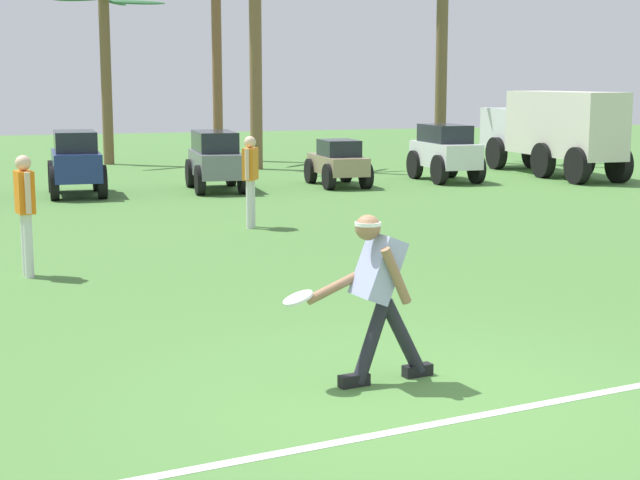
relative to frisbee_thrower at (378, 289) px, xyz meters
name	(u,v)px	position (x,y,z in m)	size (l,w,h in m)	color
ground_plane	(417,398)	(0.15, -0.47, -0.80)	(80.00, 80.00, 0.00)	#4B7C39
field_line_paint	(450,421)	(0.15, -1.05, -0.79)	(23.87, 0.11, 0.01)	white
frisbee_thrower	(378,289)	(0.00, 0.00, 0.00)	(1.12, 0.47, 1.42)	#23232D
frisbee_in_flight	(298,298)	(-0.66, 0.10, -0.05)	(0.25, 0.26, 0.11)	white
teammate_near_sideline	(250,173)	(1.17, 8.75, 0.14)	(0.34, 0.46, 1.56)	silver
teammate_midfield	(25,204)	(-2.60, 5.57, 0.14)	(0.25, 0.50, 1.56)	silver
parked_car_slot_b	(76,161)	(-1.25, 14.57, -0.06)	(1.23, 2.38, 1.40)	navy
parked_car_slot_c	(215,159)	(1.86, 14.60, -0.08)	(1.30, 2.46, 1.34)	slate
parked_car_slot_d	(338,162)	(4.81, 14.57, -0.23)	(1.16, 2.23, 1.10)	#998466
parked_car_slot_e	(445,151)	(7.73, 14.83, -0.06)	(1.23, 2.38, 1.40)	silver
box_truck	(553,128)	(11.06, 15.31, 0.43)	(1.53, 5.93, 2.20)	silver
palm_tree_far_left	(106,58)	(0.34, 22.48, 2.33)	(3.34, 3.19, 5.18)	brown
palm_tree_left_of_centre	(216,34)	(3.80, 23.02, 3.09)	(2.91, 3.39, 6.58)	brown
palm_tree_right_of_centre	(254,30)	(4.10, 19.56, 3.06)	(3.25, 3.33, 6.44)	brown
palm_tree_far_right	(442,20)	(10.15, 20.23, 3.48)	(3.76, 3.46, 7.19)	brown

